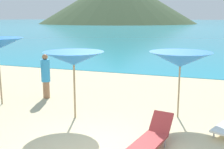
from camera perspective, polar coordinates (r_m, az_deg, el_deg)
ground_plane at (r=16.03m, az=11.24°, el=-0.39°), size 50.00×100.00×0.30m
ocean_water at (r=234.85m, az=19.32°, el=9.88°), size 650.00×440.00×0.02m
headland_hill at (r=153.34m, az=1.13°, el=14.58°), size 81.10×81.10×23.99m
umbrella_4 at (r=8.58m, az=-7.62°, el=3.17°), size 1.91×1.91×2.04m
umbrella_5 at (r=8.78m, az=13.42°, el=2.92°), size 2.04×2.04×2.03m
lounge_chair_12 at (r=6.87m, az=7.94°, el=-12.14°), size 0.84×1.74×0.70m
beachgoer_1 at (r=11.11m, az=-13.05°, el=-0.12°), size 0.33×0.33×1.69m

